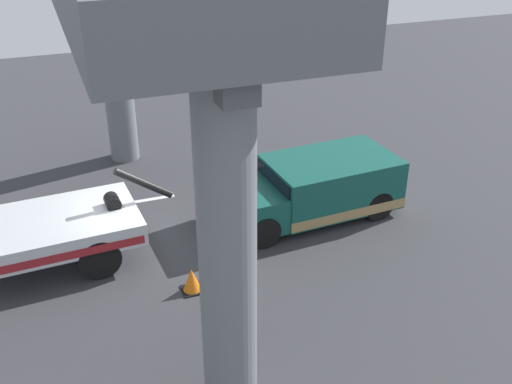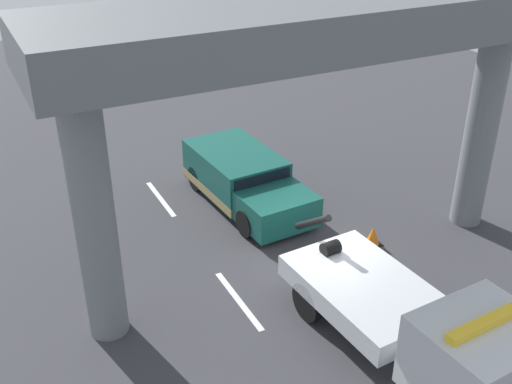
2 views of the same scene
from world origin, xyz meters
name	(u,v)px [view 2 (image 2 of 2)]	position (x,y,z in m)	size (l,w,h in m)	color
ground_plane	(318,277)	(0.00, 0.00, -0.05)	(60.00, 40.00, 0.10)	#38383D
lane_stripe_west	(161,199)	(-6.00, -2.39, 0.00)	(2.60, 0.16, 0.01)	silver
lane_stripe_mid	(239,300)	(0.00, -2.39, 0.00)	(2.60, 0.16, 0.01)	silver
tow_truck_white	(425,328)	(4.00, 0.05, 1.20)	(7.31, 2.73, 2.46)	silver
towed_van_green	(244,180)	(-4.59, 0.00, 0.78)	(5.31, 2.48, 1.58)	#145147
overpass_structure	(322,49)	(-0.42, 0.00, 6.06)	(3.60, 13.19, 7.21)	slate
traffic_cone_orange	(373,236)	(-0.61, 2.21, 0.27)	(0.48, 0.48, 0.57)	orange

